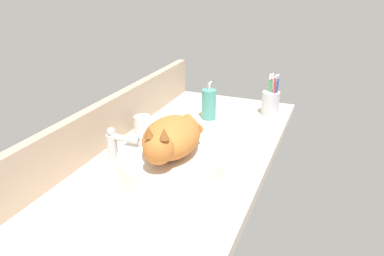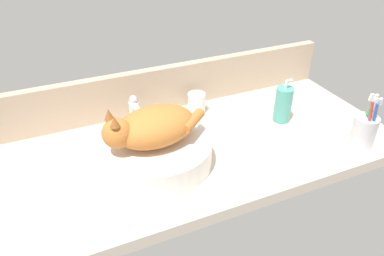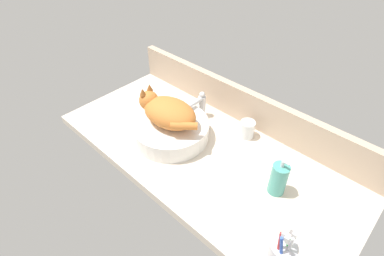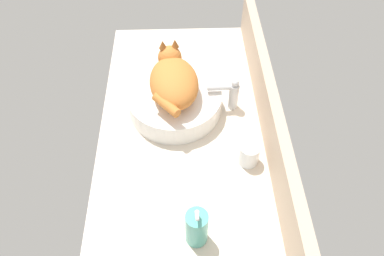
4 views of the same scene
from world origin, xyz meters
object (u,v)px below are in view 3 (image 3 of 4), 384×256
Objects in this scene: toothbrush_cup at (281,255)px; faucet at (201,104)px; cat at (167,111)px; water_glass at (247,130)px; sink_basin at (171,130)px; soap_dispenser at (279,179)px.

faucet is at bearing 149.98° from toothbrush_cup.
toothbrush_cup is (67.77, -18.00, -8.22)cm from cat.
sink_basin is at bearing -135.43° from water_glass.
cat is 21.76cm from faucet.
water_glass is (-26.42, 18.35, -3.22)cm from soap_dispenser.
faucet is 0.73× the size of toothbrush_cup.
faucet is at bearing 87.93° from cat.
soap_dispenser is at bearing -15.90° from faucet.
toothbrush_cup is 2.38× the size of water_glass.
toothbrush_cup is at bearing -30.02° from faucet.
sink_basin is 68.90cm from toothbrush_cup.
toothbrush_cup is at bearing -14.88° from cat.
soap_dispenser is (51.54, -14.68, -0.59)cm from faucet.
faucet is 25.67cm from water_glass.
soap_dispenser is at bearing -34.79° from water_glass.
cat reaches higher than water_glass.
soap_dispenser reaches higher than water_glass.
soap_dispenser is (50.94, 5.80, 2.64)cm from sink_basin.
faucet is at bearing -171.68° from water_glass.
soap_dispenser is at bearing 6.59° from cat.
faucet is 0.82× the size of soap_dispenser.
cat reaches higher than toothbrush_cup.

